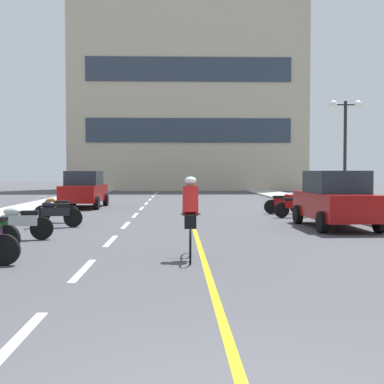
# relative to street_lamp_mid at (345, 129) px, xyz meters

# --- Properties ---
(ground_plane) EXTENTS (140.00, 140.00, 0.00)m
(ground_plane) POSITION_rel_street_lamp_mid_xyz_m (-7.16, 1.50, -3.67)
(ground_plane) COLOR #47474C
(curb_left) EXTENTS (2.40, 72.00, 0.12)m
(curb_left) POSITION_rel_street_lamp_mid_xyz_m (-14.36, 4.50, -3.61)
(curb_left) COLOR #A8A8A3
(curb_left) RESTS_ON ground
(curb_right) EXTENTS (2.40, 72.00, 0.12)m
(curb_right) POSITION_rel_street_lamp_mid_xyz_m (0.04, 4.50, -3.61)
(curb_right) COLOR #A8A8A3
(curb_right) RESTS_ON ground
(lane_dash_0) EXTENTS (0.14, 2.20, 0.01)m
(lane_dash_0) POSITION_rel_street_lamp_mid_xyz_m (-9.16, -17.50, -3.66)
(lane_dash_0) COLOR silver
(lane_dash_0) RESTS_ON ground
(lane_dash_1) EXTENTS (0.14, 2.20, 0.01)m
(lane_dash_1) POSITION_rel_street_lamp_mid_xyz_m (-9.16, -13.50, -3.66)
(lane_dash_1) COLOR silver
(lane_dash_1) RESTS_ON ground
(lane_dash_2) EXTENTS (0.14, 2.20, 0.01)m
(lane_dash_2) POSITION_rel_street_lamp_mid_xyz_m (-9.16, -9.50, -3.66)
(lane_dash_2) COLOR silver
(lane_dash_2) RESTS_ON ground
(lane_dash_3) EXTENTS (0.14, 2.20, 0.01)m
(lane_dash_3) POSITION_rel_street_lamp_mid_xyz_m (-9.16, -5.50, -3.66)
(lane_dash_3) COLOR silver
(lane_dash_3) RESTS_ON ground
(lane_dash_4) EXTENTS (0.14, 2.20, 0.01)m
(lane_dash_4) POSITION_rel_street_lamp_mid_xyz_m (-9.16, -1.50, -3.66)
(lane_dash_4) COLOR silver
(lane_dash_4) RESTS_ON ground
(lane_dash_5) EXTENTS (0.14, 2.20, 0.01)m
(lane_dash_5) POSITION_rel_street_lamp_mid_xyz_m (-9.16, 2.50, -3.66)
(lane_dash_5) COLOR silver
(lane_dash_5) RESTS_ON ground
(lane_dash_6) EXTENTS (0.14, 2.20, 0.01)m
(lane_dash_6) POSITION_rel_street_lamp_mid_xyz_m (-9.16, 6.50, -3.66)
(lane_dash_6) COLOR silver
(lane_dash_6) RESTS_ON ground
(lane_dash_7) EXTENTS (0.14, 2.20, 0.01)m
(lane_dash_7) POSITION_rel_street_lamp_mid_xyz_m (-9.16, 10.50, -3.66)
(lane_dash_7) COLOR silver
(lane_dash_7) RESTS_ON ground
(lane_dash_8) EXTENTS (0.14, 2.20, 0.01)m
(lane_dash_8) POSITION_rel_street_lamp_mid_xyz_m (-9.16, 14.50, -3.66)
(lane_dash_8) COLOR silver
(lane_dash_8) RESTS_ON ground
(lane_dash_9) EXTENTS (0.14, 2.20, 0.01)m
(lane_dash_9) POSITION_rel_street_lamp_mid_xyz_m (-9.16, 18.50, -3.66)
(lane_dash_9) COLOR silver
(lane_dash_9) RESTS_ON ground
(lane_dash_10) EXTENTS (0.14, 2.20, 0.01)m
(lane_dash_10) POSITION_rel_street_lamp_mid_xyz_m (-9.16, 22.50, -3.66)
(lane_dash_10) COLOR silver
(lane_dash_10) RESTS_ON ground
(lane_dash_11) EXTENTS (0.14, 2.20, 0.01)m
(lane_dash_11) POSITION_rel_street_lamp_mid_xyz_m (-9.16, 26.50, -3.66)
(lane_dash_11) COLOR silver
(lane_dash_11) RESTS_ON ground
(centre_line_yellow) EXTENTS (0.12, 66.00, 0.01)m
(centre_line_yellow) POSITION_rel_street_lamp_mid_xyz_m (-6.91, 4.50, -3.66)
(centre_line_yellow) COLOR gold
(centre_line_yellow) RESTS_ON ground
(office_building) EXTENTS (22.51, 7.30, 18.64)m
(office_building) POSITION_rel_street_lamp_mid_xyz_m (-6.33, 29.08, 5.65)
(office_building) COLOR #BCAD93
(office_building) RESTS_ON ground
(street_lamp_mid) EXTENTS (1.46, 0.36, 4.81)m
(street_lamp_mid) POSITION_rel_street_lamp_mid_xyz_m (0.00, 0.00, 0.00)
(street_lamp_mid) COLOR black
(street_lamp_mid) RESTS_ON curb_right
(parked_car_near) EXTENTS (2.00, 4.24, 1.82)m
(parked_car_near) POSITION_rel_street_lamp_mid_xyz_m (-2.40, -6.54, -2.75)
(parked_car_near) COLOR black
(parked_car_near) RESTS_ON ground
(parked_car_mid) EXTENTS (1.99, 4.24, 1.82)m
(parked_car_mid) POSITION_rel_street_lamp_mid_xyz_m (-12.04, 3.13, -2.75)
(parked_car_mid) COLOR black
(parked_car_mid) RESTS_ON ground
(motorcycle_3) EXTENTS (1.70, 0.60, 0.92)m
(motorcycle_3) POSITION_rel_street_lamp_mid_xyz_m (-11.56, -9.25, -3.19)
(motorcycle_3) COLOR black
(motorcycle_3) RESTS_ON ground
(motorcycle_4) EXTENTS (1.67, 0.69, 0.92)m
(motorcycle_4) POSITION_rel_street_lamp_mid_xyz_m (-11.34, -6.24, -3.19)
(motorcycle_4) COLOR black
(motorcycle_4) RESTS_ON ground
(motorcycle_5) EXTENTS (1.68, 0.66, 0.92)m
(motorcycle_5) POSITION_rel_street_lamp_mid_xyz_m (-11.69, -4.50, -3.19)
(motorcycle_5) COLOR black
(motorcycle_5) RESTS_ON ground
(motorcycle_6) EXTENTS (1.69, 0.62, 0.92)m
(motorcycle_6) POSITION_rel_street_lamp_mid_xyz_m (-2.82, -2.74, -3.19)
(motorcycle_6) COLOR black
(motorcycle_6) RESTS_ON ground
(motorcycle_7) EXTENTS (1.70, 0.60, 0.92)m
(motorcycle_7) POSITION_rel_street_lamp_mid_xyz_m (-2.88, -0.96, -3.19)
(motorcycle_7) COLOR black
(motorcycle_7) RESTS_ON ground
(cyclist_rider) EXTENTS (0.42, 1.77, 1.71)m
(cyclist_rider) POSITION_rel_street_lamp_mid_xyz_m (-7.17, -12.35, -2.78)
(cyclist_rider) COLOR black
(cyclist_rider) RESTS_ON ground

